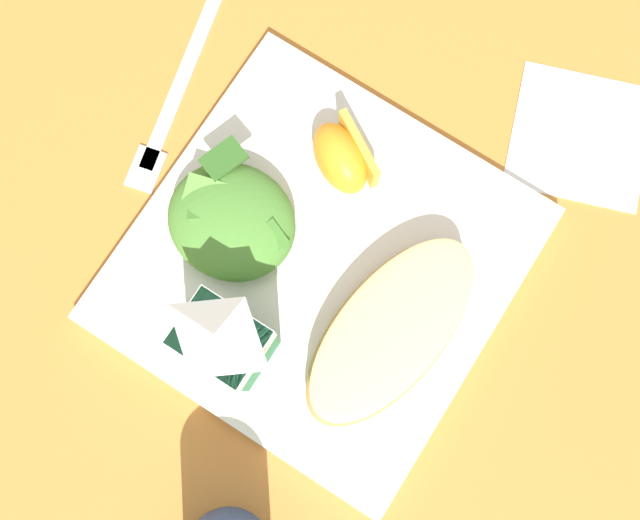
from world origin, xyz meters
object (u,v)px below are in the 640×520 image
object	(u,v)px
cheesy_pizza_bread	(391,330)
milk_carton	(224,341)
white_plate	(320,264)
metal_fork	(172,103)
green_salad_pile	(231,221)
orange_wedge_front	(342,157)
paper_napkin	(580,136)

from	to	relation	value
cheesy_pizza_bread	milk_carton	xyz separation A→B (m)	(0.09, 0.07, 0.04)
white_plate	metal_fork	world-z (taller)	white_plate
green_salad_pile	milk_carton	bearing A→B (deg)	123.72
milk_carton	green_salad_pile	bearing A→B (deg)	-56.28
green_salad_pile	metal_fork	xyz separation A→B (m)	(0.10, -0.06, -0.03)
cheesy_pizza_bread	orange_wedge_front	bearing A→B (deg)	-42.63
green_salad_pile	milk_carton	distance (m)	0.10
cheesy_pizza_bread	green_salad_pile	distance (m)	0.15
milk_carton	orange_wedge_front	bearing A→B (deg)	-87.17
paper_napkin	orange_wedge_front	bearing A→B (deg)	41.16
metal_fork	green_salad_pile	bearing A→B (deg)	149.82
white_plate	metal_fork	xyz separation A→B (m)	(0.18, -0.05, -0.01)
cheesy_pizza_bread	milk_carton	bearing A→B (deg)	37.81
orange_wedge_front	metal_fork	xyz separation A→B (m)	(0.15, 0.03, -0.03)
orange_wedge_front	metal_fork	size ratio (longest dim) A/B	0.37
milk_carton	orange_wedge_front	world-z (taller)	milk_carton
green_salad_pile	paper_napkin	bearing A→B (deg)	-131.52
paper_napkin	white_plate	bearing A→B (deg)	59.45
white_plate	milk_carton	distance (m)	0.11
milk_carton	metal_fork	distance (m)	0.22
milk_carton	orange_wedge_front	distance (m)	0.17
metal_fork	milk_carton	bearing A→B (deg)	138.49
white_plate	paper_napkin	distance (m)	0.24
milk_carton	metal_fork	xyz separation A→B (m)	(0.16, -0.14, -0.07)
cheesy_pizza_bread	paper_napkin	distance (m)	0.23
cheesy_pizza_bread	green_salad_pile	world-z (taller)	green_salad_pile
green_salad_pile	cheesy_pizza_bread	bearing A→B (deg)	177.81
milk_carton	white_plate	bearing A→B (deg)	-102.42
cheesy_pizza_bread	orange_wedge_front	xyz separation A→B (m)	(0.10, -0.09, 0.00)
paper_napkin	metal_fork	bearing A→B (deg)	27.85
white_plate	cheesy_pizza_bread	size ratio (longest dim) A/B	1.56
cheesy_pizza_bread	metal_fork	world-z (taller)	cheesy_pizza_bread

